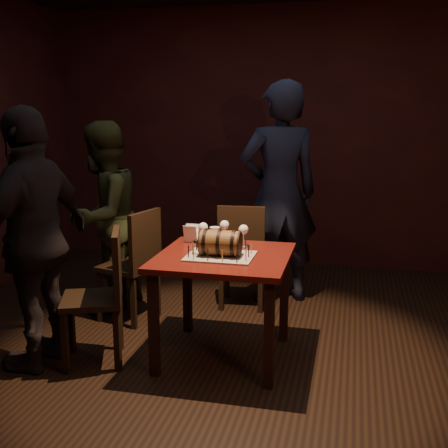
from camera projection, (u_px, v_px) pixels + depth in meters
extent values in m
plane|color=black|center=(224.00, 354.00, 4.03)|extent=(5.00, 5.00, 0.00)
cube|color=black|center=(276.00, 138.00, 6.12)|extent=(5.00, 0.04, 2.80)
cube|color=#430E0B|center=(224.00, 258.00, 3.86)|extent=(0.90, 0.90, 0.04)
cube|color=black|center=(154.00, 325.00, 3.66)|extent=(0.06, 0.06, 0.71)
cube|color=black|center=(269.00, 335.00, 3.49)|extent=(0.06, 0.06, 0.71)
cube|color=black|center=(187.00, 288.00, 4.38)|extent=(0.06, 0.06, 0.71)
cube|color=black|center=(284.00, 296.00, 4.21)|extent=(0.06, 0.06, 0.71)
cube|color=gray|center=(220.00, 256.00, 3.79)|extent=(0.45, 0.35, 0.01)
cylinder|color=brown|center=(220.00, 243.00, 3.78)|extent=(0.26, 0.17, 0.17)
cylinder|color=black|center=(207.00, 242.00, 3.80)|extent=(0.02, 0.19, 0.19)
cylinder|color=black|center=(220.00, 243.00, 3.78)|extent=(0.02, 0.19, 0.19)
cylinder|color=black|center=(234.00, 244.00, 3.75)|extent=(0.02, 0.19, 0.19)
cylinder|color=black|center=(201.00, 242.00, 3.81)|extent=(0.01, 0.16, 0.16)
cylinder|color=black|center=(240.00, 244.00, 3.75)|extent=(0.01, 0.16, 0.16)
cylinder|color=black|center=(198.00, 242.00, 3.81)|extent=(0.04, 0.02, 0.02)
sphere|color=black|center=(195.00, 242.00, 3.81)|extent=(0.03, 0.03, 0.03)
cylinder|color=#D6C380|center=(194.00, 254.00, 3.68)|extent=(0.01, 0.01, 0.08)
cylinder|color=black|center=(193.00, 247.00, 3.67)|extent=(0.00, 0.00, 0.01)
cylinder|color=black|center=(208.00, 255.00, 3.66)|extent=(0.01, 0.01, 0.08)
cylinder|color=black|center=(208.00, 248.00, 3.65)|extent=(0.00, 0.00, 0.01)
cylinder|color=#D6C380|center=(222.00, 256.00, 3.64)|extent=(0.01, 0.01, 0.08)
cylinder|color=black|center=(222.00, 249.00, 3.63)|extent=(0.00, 0.00, 0.01)
cylinder|color=black|center=(237.00, 256.00, 3.61)|extent=(0.01, 0.01, 0.08)
cylinder|color=black|center=(237.00, 250.00, 3.61)|extent=(0.00, 0.00, 0.01)
cylinder|color=#D6C380|center=(246.00, 255.00, 3.65)|extent=(0.01, 0.01, 0.08)
cylinder|color=black|center=(246.00, 248.00, 3.64)|extent=(0.00, 0.00, 0.01)
cylinder|color=black|center=(249.00, 251.00, 3.74)|extent=(0.01, 0.01, 0.08)
cylinder|color=black|center=(249.00, 245.00, 3.73)|extent=(0.00, 0.00, 0.01)
cylinder|color=#D6C380|center=(251.00, 248.00, 3.83)|extent=(0.01, 0.01, 0.08)
cylinder|color=black|center=(251.00, 241.00, 3.82)|extent=(0.00, 0.00, 0.01)
cylinder|color=black|center=(246.00, 246.00, 3.89)|extent=(0.01, 0.01, 0.08)
cylinder|color=black|center=(246.00, 239.00, 3.88)|extent=(0.00, 0.00, 0.01)
cylinder|color=#D6C380|center=(232.00, 245.00, 3.91)|extent=(0.01, 0.01, 0.08)
cylinder|color=black|center=(232.00, 239.00, 3.90)|extent=(0.00, 0.00, 0.01)
cylinder|color=black|center=(219.00, 244.00, 3.93)|extent=(0.01, 0.01, 0.08)
cylinder|color=black|center=(219.00, 238.00, 3.92)|extent=(0.00, 0.00, 0.01)
cylinder|color=#D6C380|center=(205.00, 243.00, 3.96)|extent=(0.01, 0.01, 0.08)
cylinder|color=black|center=(205.00, 237.00, 3.95)|extent=(0.00, 0.00, 0.01)
cylinder|color=black|center=(197.00, 245.00, 3.92)|extent=(0.01, 0.01, 0.08)
cylinder|color=black|center=(196.00, 238.00, 3.91)|extent=(0.00, 0.00, 0.01)
cylinder|color=#D6C380|center=(193.00, 248.00, 3.83)|extent=(0.01, 0.01, 0.08)
cylinder|color=black|center=(193.00, 242.00, 3.82)|extent=(0.00, 0.00, 0.01)
cylinder|color=black|center=(189.00, 251.00, 3.74)|extent=(0.01, 0.01, 0.08)
cylinder|color=black|center=(188.00, 245.00, 3.73)|extent=(0.00, 0.00, 0.01)
cylinder|color=silver|center=(203.00, 243.00, 4.16)|extent=(0.06, 0.06, 0.01)
cylinder|color=silver|center=(203.00, 237.00, 4.15)|extent=(0.01, 0.01, 0.09)
sphere|color=silver|center=(203.00, 227.00, 4.13)|extent=(0.07, 0.07, 0.07)
sphere|color=#591114|center=(203.00, 228.00, 4.13)|extent=(0.05, 0.05, 0.05)
cylinder|color=silver|center=(224.00, 241.00, 4.23)|extent=(0.06, 0.06, 0.01)
cylinder|color=silver|center=(224.00, 235.00, 4.22)|extent=(0.01, 0.01, 0.09)
sphere|color=silver|center=(224.00, 225.00, 4.21)|extent=(0.07, 0.07, 0.07)
cylinder|color=silver|center=(243.00, 246.00, 4.08)|extent=(0.06, 0.06, 0.01)
cylinder|color=silver|center=(243.00, 240.00, 4.07)|extent=(0.01, 0.01, 0.09)
sphere|color=silver|center=(244.00, 230.00, 4.06)|extent=(0.07, 0.07, 0.07)
sphere|color=#BF594C|center=(243.00, 230.00, 4.06)|extent=(0.05, 0.05, 0.05)
cylinder|color=silver|center=(215.00, 237.00, 4.04)|extent=(0.07, 0.07, 0.15)
cylinder|color=#9E5414|center=(215.00, 240.00, 4.04)|extent=(0.06, 0.06, 0.11)
cylinder|color=white|center=(215.00, 231.00, 4.03)|extent=(0.06, 0.06, 0.02)
cube|color=black|center=(243.00, 256.00, 4.95)|extent=(0.43, 0.43, 0.04)
cube|color=black|center=(264.00, 277.00, 5.14)|extent=(0.04, 0.04, 0.43)
cube|color=black|center=(227.00, 275.00, 5.19)|extent=(0.04, 0.04, 0.43)
cube|color=black|center=(261.00, 289.00, 4.81)|extent=(0.04, 0.04, 0.43)
cube|color=black|center=(221.00, 287.00, 4.86)|extent=(0.04, 0.04, 0.43)
cube|color=black|center=(241.00, 233.00, 4.72)|extent=(0.40, 0.07, 0.46)
cube|color=black|center=(128.00, 267.00, 4.63)|extent=(0.49, 0.49, 0.04)
cube|color=black|center=(125.00, 285.00, 4.90)|extent=(0.04, 0.04, 0.43)
cube|color=black|center=(100.00, 297.00, 4.61)|extent=(0.04, 0.04, 0.43)
cube|color=black|center=(158.00, 291.00, 4.75)|extent=(0.04, 0.04, 0.43)
cube|color=black|center=(134.00, 303.00, 4.46)|extent=(0.04, 0.04, 0.43)
cube|color=black|center=(145.00, 240.00, 4.50)|extent=(0.14, 0.40, 0.46)
cube|color=black|center=(92.00, 300.00, 3.84)|extent=(0.52, 0.52, 0.04)
cube|color=black|center=(71.00, 324.00, 4.03)|extent=(0.04, 0.04, 0.43)
cube|color=black|center=(65.00, 344.00, 3.70)|extent=(0.04, 0.04, 0.43)
cube|color=black|center=(119.00, 321.00, 4.08)|extent=(0.04, 0.04, 0.43)
cube|color=black|center=(117.00, 340.00, 3.75)|extent=(0.04, 0.04, 0.43)
cube|color=black|center=(117.00, 264.00, 3.82)|extent=(0.18, 0.39, 0.46)
imported|color=black|center=(279.00, 194.00, 4.98)|extent=(0.85, 0.72, 1.97)
imported|color=#33391C|center=(103.00, 217.00, 4.80)|extent=(0.72, 0.87, 1.63)
imported|color=black|center=(35.00, 240.00, 3.73)|extent=(0.55, 1.08, 1.76)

